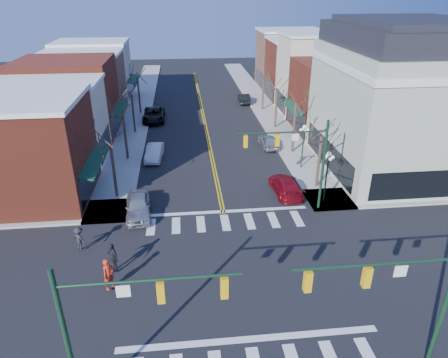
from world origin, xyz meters
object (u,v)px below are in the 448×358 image
object	(u,v)px
pedestrian_dark_a	(113,257)
pedestrian_dark_b	(79,238)
victorian_corner	(400,98)
lamppost_corner	(327,168)
car_left_mid	(154,152)
car_right_mid	(268,141)
car_left_far	(154,115)
pedestrian_red_a	(109,274)
lamppost_midblock	(303,139)
car_left_near	(138,206)
car_right_near	(286,186)
car_right_far	(244,98)

from	to	relation	value
pedestrian_dark_a	pedestrian_dark_b	size ratio (longest dim) A/B	1.18
victorian_corner	pedestrian_dark_b	bearing A→B (deg)	-157.85
lamppost_corner	car_left_mid	bearing A→B (deg)	143.31
car_right_mid	pedestrian_dark_b	xyz separation A→B (m)	(-16.01, -17.02, 0.27)
car_left_far	pedestrian_red_a	size ratio (longest dim) A/B	2.96
victorian_corner	lamppost_midblock	xyz separation A→B (m)	(-8.30, 0.50, -3.70)
lamppost_corner	car_left_near	distance (m)	14.77
victorian_corner	car_left_far	world-z (taller)	victorian_corner
car_left_mid	car_right_mid	size ratio (longest dim) A/B	1.06
pedestrian_dark_b	pedestrian_dark_a	bearing A→B (deg)	170.75
pedestrian_dark_a	lamppost_corner	bearing A→B (deg)	78.52
car_left_near	car_left_far	world-z (taller)	car_left_far
pedestrian_red_a	pedestrian_dark_b	xyz separation A→B (m)	(-2.47, 4.07, -0.17)
car_left_near	car_right_mid	bearing A→B (deg)	40.26
car_right_near	victorian_corner	bearing A→B (deg)	-161.42
car_right_far	pedestrian_dark_a	distance (m)	39.98
car_left_mid	car_right_far	distance (m)	23.42
victorian_corner	car_right_mid	world-z (taller)	victorian_corner
lamppost_midblock	car_left_mid	bearing A→B (deg)	164.42
pedestrian_red_a	pedestrian_dark_a	world-z (taller)	pedestrian_red_a
car_right_near	pedestrian_red_a	bearing A→B (deg)	36.94
lamppost_midblock	pedestrian_dark_a	bearing A→B (deg)	-138.65
lamppost_midblock	pedestrian_red_a	size ratio (longest dim) A/B	2.21
car_left_far	lamppost_midblock	bearing A→B (deg)	-48.33
car_right_far	pedestrian_red_a	xyz separation A→B (m)	(-13.70, -39.18, 0.43)
car_left_mid	car_left_near	bearing A→B (deg)	-88.57
lamppost_midblock	car_right_far	world-z (taller)	lamppost_midblock
victorian_corner	car_right_mid	size ratio (longest dim) A/B	3.55
car_left_near	car_right_mid	size ratio (longest dim) A/B	1.14
car_left_far	pedestrian_red_a	distance (m)	31.86
car_left_far	car_right_near	world-z (taller)	car_left_far
car_left_near	car_left_far	distance (m)	23.58
car_left_near	car_right_far	world-z (taller)	car_left_near
car_left_far	pedestrian_dark_a	size ratio (longest dim) A/B	3.05
lamppost_corner	car_left_far	distance (m)	27.40
car_left_mid	car_right_near	xyz separation A→B (m)	(11.24, -8.62, 0.00)
lamppost_midblock	victorian_corner	bearing A→B (deg)	-3.45
car_left_mid	car_left_far	bearing A→B (deg)	97.91
car_left_mid	car_right_far	size ratio (longest dim) A/B	1.00
victorian_corner	car_left_near	distance (m)	24.52
car_left_far	car_right_mid	xyz separation A→B (m)	(12.64, -10.75, -0.12)
car_left_far	car_right_mid	world-z (taller)	car_left_far
car_left_near	pedestrian_red_a	distance (m)	8.32
lamppost_corner	car_left_mid	world-z (taller)	lamppost_corner
car_left_mid	car_left_far	xyz separation A→B (m)	(-0.66, 12.70, 0.10)
car_right_near	pedestrian_dark_a	bearing A→B (deg)	32.32
car_right_near	car_left_far	bearing A→B (deg)	-63.33
victorian_corner	car_right_far	world-z (taller)	victorian_corner
pedestrian_dark_a	car_right_mid	bearing A→B (deg)	108.97
lamppost_midblock	car_left_near	xyz separation A→B (m)	(-14.60, -7.00, -2.18)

